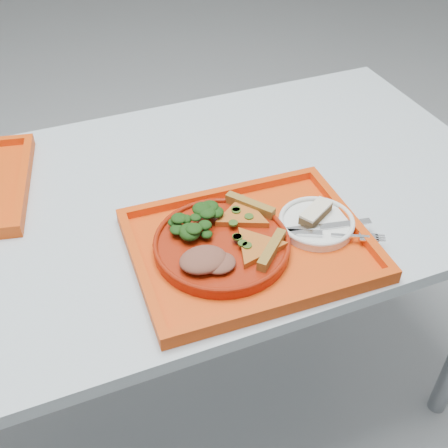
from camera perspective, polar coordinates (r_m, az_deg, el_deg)
The scene contains 12 objects.
ground at distance 1.78m, azimuth -5.25°, elevation -17.19°, with size 10.00×10.00×0.00m, color #93959B.
table at distance 1.26m, azimuth -7.09°, elevation -0.60°, with size 1.60×0.80×0.75m.
tray_main at distance 1.09m, azimuth 2.64°, elevation -2.42°, with size 0.45×0.35×0.01m, color #DE420B.
dinner_plate at distance 1.07m, azimuth -0.24°, elevation -2.25°, with size 0.26×0.26×0.02m, color maroon.
side_plate at distance 1.14m, azimuth 9.34°, elevation -0.04°, with size 0.15×0.15×0.01m, color white.
pizza_slice_a at distance 1.05m, azimuth 3.37°, elevation -2.14°, with size 0.12×0.10×0.02m, color #C47D20, non-canonical shape.
pizza_slice_b at distance 1.12m, azimuth 1.88°, elevation 1.09°, with size 0.12×0.11×0.02m, color #C47D20, non-canonical shape.
salad_heap at distance 1.08m, azimuth -2.74°, elevation 0.38°, with size 0.10×0.08×0.05m, color black.
meat_portion at distance 1.01m, azimuth -2.13°, elevation -3.64°, with size 0.09×0.07×0.03m, color brown.
dessert_bar at distance 1.14m, azimuth 9.30°, elevation 1.14°, with size 0.08×0.07×0.02m.
knife at distance 1.12m, azimuth 10.35°, elevation -0.17°, with size 0.18×0.02×0.01m, color silver.
fork at distance 1.10m, azimuth 10.72°, elevation -1.05°, with size 0.18×0.02×0.01m, color silver.
Camera 1 is at (-0.21, -0.93, 1.50)m, focal length 45.00 mm.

